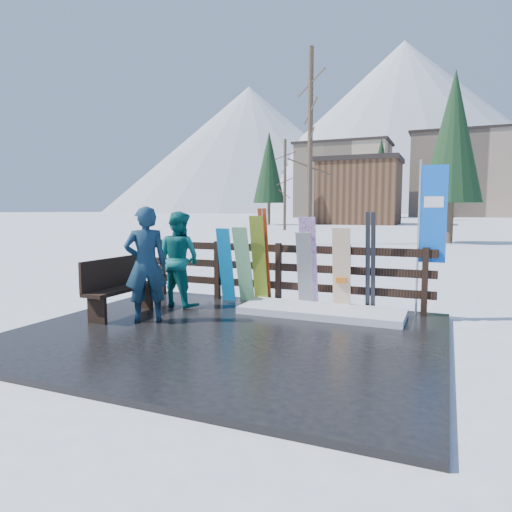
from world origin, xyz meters
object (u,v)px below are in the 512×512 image
at_px(person_front, 146,264).
at_px(person_back, 179,259).
at_px(bench, 118,285).
at_px(snowboard_2, 259,260).
at_px(snowboard_1, 244,265).
at_px(snowboard_5, 341,270).
at_px(rental_flag, 430,220).
at_px(snowboard_4, 305,270).
at_px(snowboard_3, 309,263).
at_px(snowboard_0, 226,265).

height_order(person_front, person_back, person_front).
height_order(bench, snowboard_2, snowboard_2).
xyz_separation_m(snowboard_1, person_back, (-0.99, -0.70, 0.14)).
xyz_separation_m(snowboard_1, snowboard_5, (1.87, 0.00, 0.00)).
bearing_deg(rental_flag, bench, -157.39).
height_order(snowboard_4, snowboard_5, snowboard_5).
distance_m(snowboard_3, snowboard_5, 0.60).
xyz_separation_m(snowboard_2, snowboard_3, (0.96, 0.00, -0.01)).
relative_size(snowboard_0, rental_flag, 0.56).
bearing_deg(person_back, snowboard_5, -155.55).
xyz_separation_m(snowboard_1, person_front, (-0.84, -1.89, 0.18)).
relative_size(snowboard_3, person_back, 0.96).
height_order(snowboard_1, person_back, person_back).
height_order(snowboard_0, person_front, person_front).
bearing_deg(rental_flag, snowboard_2, -174.76).
xyz_separation_m(snowboard_3, snowboard_4, (-0.08, 0.00, -0.14)).
height_order(snowboard_1, snowboard_5, snowboard_5).
height_order(bench, snowboard_5, snowboard_5).
distance_m(snowboard_1, snowboard_2, 0.33).
relative_size(bench, snowboard_4, 1.07).
xyz_separation_m(rental_flag, person_back, (-4.25, -0.97, -0.73)).
relative_size(snowboard_1, snowboard_2, 0.89).
height_order(snowboard_2, snowboard_5, snowboard_2).
bearing_deg(snowboard_3, snowboard_0, 180.00).
distance_m(snowboard_4, rental_flag, 2.27).
bearing_deg(snowboard_5, bench, -153.07).
relative_size(bench, person_front, 0.82).
distance_m(snowboard_3, person_front, 2.84).
xyz_separation_m(snowboard_0, snowboard_5, (2.24, 0.00, 0.02)).
relative_size(bench, snowboard_3, 0.90).
bearing_deg(snowboard_2, snowboard_3, 0.00).
bearing_deg(person_front, bench, -53.87).
height_order(snowboard_3, person_front, person_front).
bearing_deg(snowboard_4, snowboard_1, -180.00).
bearing_deg(person_back, person_front, 107.91).
relative_size(snowboard_1, snowboard_3, 0.90).
bearing_deg(rental_flag, snowboard_1, -175.27).
height_order(rental_flag, person_front, rental_flag).
distance_m(snowboard_0, person_back, 0.94).
bearing_deg(bench, person_front, -13.47).
relative_size(person_front, person_back, 1.05).
bearing_deg(person_back, snowboard_4, -151.61).
distance_m(snowboard_4, person_front, 2.79).
height_order(bench, rental_flag, rental_flag).
distance_m(bench, snowboard_3, 3.31).
bearing_deg(snowboard_3, person_front, -138.15).
xyz_separation_m(snowboard_0, rental_flag, (3.64, 0.27, 0.89)).
distance_m(snowboard_2, person_back, 1.48).
distance_m(bench, snowboard_5, 3.82).
bearing_deg(rental_flag, snowboard_5, -169.04).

